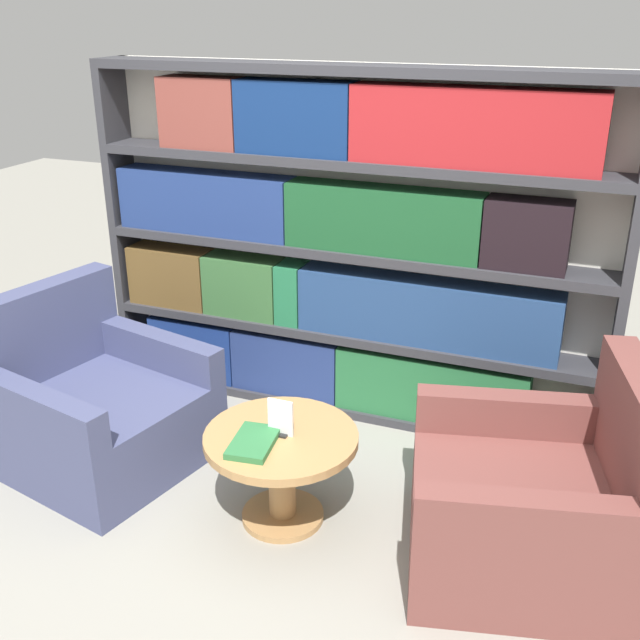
# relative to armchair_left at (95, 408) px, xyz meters

# --- Properties ---
(ground_plane) EXTENTS (14.00, 14.00, 0.00)m
(ground_plane) POSITION_rel_armchair_left_xyz_m (1.03, -0.36, -0.29)
(ground_plane) COLOR gray
(bookshelf) EXTENTS (2.92, 0.30, 1.94)m
(bookshelf) POSITION_rel_armchair_left_xyz_m (1.00, 1.00, 0.67)
(bookshelf) COLOR silver
(bookshelf) RESTS_ON ground_plane
(armchair_left) EXTENTS (1.10, 1.07, 0.89)m
(armchair_left) POSITION_rel_armchair_left_xyz_m (0.00, 0.00, 0.00)
(armchair_left) COLOR #42476B
(armchair_left) RESTS_ON ground_plane
(armchair_right) EXTENTS (1.11, 1.08, 0.89)m
(armchair_right) POSITION_rel_armchair_left_xyz_m (2.22, 0.00, 0.00)
(armchair_right) COLOR brown
(armchair_right) RESTS_ON ground_plane
(coffee_table) EXTENTS (0.69, 0.69, 0.45)m
(coffee_table) POSITION_rel_armchair_left_xyz_m (1.11, -0.12, 0.04)
(coffee_table) COLOR #AD7F4C
(coffee_table) RESTS_ON ground_plane
(table_sign) EXTENTS (0.12, 0.06, 0.17)m
(table_sign) POSITION_rel_armchair_left_xyz_m (1.11, -0.12, 0.24)
(table_sign) COLOR black
(table_sign) RESTS_ON coffee_table
(stray_book) EXTENTS (0.21, 0.30, 0.03)m
(stray_book) POSITION_rel_armchair_left_xyz_m (1.04, -0.25, 0.18)
(stray_book) COLOR #2D703D
(stray_book) RESTS_ON coffee_table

